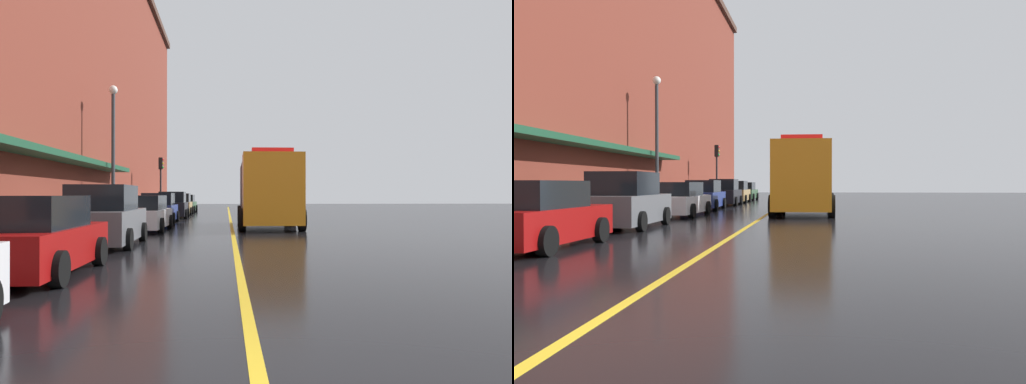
# 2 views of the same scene
# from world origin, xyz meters

# --- Properties ---
(ground_plane) EXTENTS (112.00, 112.00, 0.00)m
(ground_plane) POSITION_xyz_m (0.00, 25.00, 0.00)
(ground_plane) COLOR black
(sidewalk_left) EXTENTS (2.40, 70.00, 0.15)m
(sidewalk_left) POSITION_xyz_m (-6.20, 25.00, 0.07)
(sidewalk_left) COLOR #9E9B93
(sidewalk_left) RESTS_ON ground
(lane_center_stripe) EXTENTS (0.16, 70.00, 0.01)m
(lane_center_stripe) POSITION_xyz_m (0.00, 25.00, 0.00)
(lane_center_stripe) COLOR gold
(lane_center_stripe) RESTS_ON ground
(parked_car_1) EXTENTS (2.00, 4.26, 1.57)m
(parked_car_1) POSITION_xyz_m (-4.01, 6.38, 0.74)
(parked_car_1) COLOR maroon
(parked_car_1) RESTS_ON ground
(parked_car_2) EXTENTS (2.20, 4.59, 1.88)m
(parked_car_2) POSITION_xyz_m (-4.05, 12.00, 0.87)
(parked_car_2) COLOR #595B60
(parked_car_2) RESTS_ON ground
(parked_car_3) EXTENTS (2.18, 4.76, 1.56)m
(parked_car_3) POSITION_xyz_m (-3.89, 18.26, 0.74)
(parked_car_3) COLOR silver
(parked_car_3) RESTS_ON ground
(parked_car_4) EXTENTS (2.07, 4.43, 1.68)m
(parked_car_4) POSITION_xyz_m (-4.02, 24.15, 0.79)
(parked_car_4) COLOR navy
(parked_car_4) RESTS_ON ground
(parked_car_5) EXTENTS (2.13, 4.33, 1.79)m
(parked_car_5) POSITION_xyz_m (-3.87, 29.88, 0.83)
(parked_car_5) COLOR black
(parked_car_5) RESTS_ON ground
(parked_car_6) EXTENTS (2.12, 4.56, 1.69)m
(parked_car_6) POSITION_xyz_m (-3.93, 35.07, 0.79)
(parked_car_6) COLOR #A5844C
(parked_car_6) RESTS_ON ground
(parked_car_7) EXTENTS (2.05, 4.31, 1.59)m
(parked_car_7) POSITION_xyz_m (-3.93, 40.36, 0.75)
(parked_car_7) COLOR #2D5133
(parked_car_7) RESTS_ON ground
(utility_truck) EXTENTS (2.99, 7.90, 3.61)m
(utility_truck) POSITION_xyz_m (1.77, 20.48, 1.72)
(utility_truck) COLOR orange
(utility_truck) RESTS_ON ground
(parking_meter_1) EXTENTS (0.14, 0.18, 1.33)m
(parking_meter_1) POSITION_xyz_m (-5.35, 39.84, 1.06)
(parking_meter_1) COLOR #4C4C51
(parking_meter_1) RESTS_ON sidewalk_left
(parking_meter_2) EXTENTS (0.14, 0.18, 1.33)m
(parking_meter_2) POSITION_xyz_m (-5.35, 38.36, 1.06)
(parking_meter_2) COLOR #4C4C51
(parking_meter_2) RESTS_ON sidewalk_left
(parking_meter_3) EXTENTS (0.14, 0.18, 1.33)m
(parking_meter_3) POSITION_xyz_m (-5.35, 22.58, 1.06)
(parking_meter_3) COLOR #4C4C51
(parking_meter_3) RESTS_ON sidewalk_left
(parking_meter_4) EXTENTS (0.14, 0.18, 1.33)m
(parking_meter_4) POSITION_xyz_m (-5.35, 37.19, 1.06)
(parking_meter_4) COLOR #4C4C51
(parking_meter_4) RESTS_ON sidewalk_left
(street_lamp_left) EXTENTS (0.44, 0.44, 6.94)m
(street_lamp_left) POSITION_xyz_m (-5.95, 21.49, 4.40)
(street_lamp_left) COLOR #33383D
(street_lamp_left) RESTS_ON sidewalk_left
(traffic_light_near) EXTENTS (0.38, 0.36, 4.30)m
(traffic_light_near) POSITION_xyz_m (-5.29, 34.44, 3.16)
(traffic_light_near) COLOR #232326
(traffic_light_near) RESTS_ON sidewalk_left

